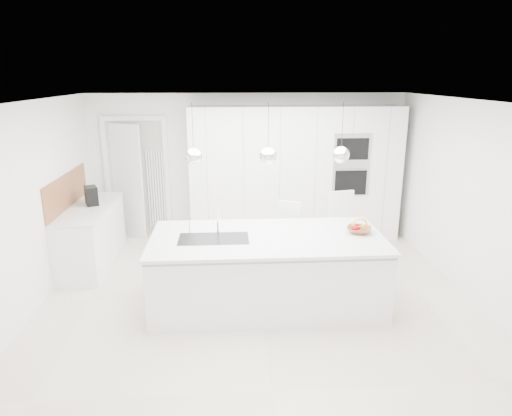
{
  "coord_description": "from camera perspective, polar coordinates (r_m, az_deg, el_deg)",
  "views": [
    {
      "loc": [
        -0.38,
        -5.48,
        2.79
      ],
      "look_at": [
        0.0,
        0.3,
        1.1
      ],
      "focal_mm": 32.0,
      "sensor_mm": 36.0,
      "label": 1
    }
  ],
  "objects": [
    {
      "name": "floor",
      "position": [
        6.16,
        0.18,
        -10.67
      ],
      "size": [
        5.5,
        5.5,
        0.0
      ],
      "primitive_type": "plane",
      "color": "beige",
      "rests_on": "ground"
    },
    {
      "name": "wall_back",
      "position": [
        8.13,
        -1.01,
        5.36
      ],
      "size": [
        5.5,
        0.0,
        5.5
      ],
      "primitive_type": "plane",
      "rotation": [
        1.57,
        0.0,
        0.0
      ],
      "color": "white",
      "rests_on": "ground"
    },
    {
      "name": "wall_left",
      "position": [
        6.16,
        -26.24,
        0.09
      ],
      "size": [
        0.0,
        5.0,
        5.0
      ],
      "primitive_type": "plane",
      "rotation": [
        1.57,
        0.0,
        1.57
      ],
      "color": "white",
      "rests_on": "ground"
    },
    {
      "name": "ceiling",
      "position": [
        5.5,
        0.21,
        13.25
      ],
      "size": [
        5.5,
        5.5,
        0.0
      ],
      "primitive_type": "plane",
      "rotation": [
        3.14,
        0.0,
        0.0
      ],
      "color": "white",
      "rests_on": "wall_back"
    },
    {
      "name": "tall_cabinets",
      "position": [
        7.94,
        4.89,
        4.29
      ],
      "size": [
        3.6,
        0.6,
        2.3
      ],
      "primitive_type": "cube",
      "color": "white",
      "rests_on": "floor"
    },
    {
      "name": "oven_stack",
      "position": [
        7.79,
        11.86,
        5.27
      ],
      "size": [
        0.62,
        0.04,
        1.05
      ],
      "primitive_type": null,
      "color": "#A5A5A8",
      "rests_on": "tall_cabinets"
    },
    {
      "name": "doorway_frame",
      "position": [
        8.29,
        -14.61,
        3.46
      ],
      "size": [
        1.11,
        0.08,
        2.13
      ],
      "primitive_type": null,
      "color": "white",
      "rests_on": "floor"
    },
    {
      "name": "hallway_door",
      "position": [
        8.3,
        -16.36,
        3.19
      ],
      "size": [
        0.76,
        0.38,
        2.0
      ],
      "primitive_type": "cube",
      "rotation": [
        0.0,
        0.0,
        -0.44
      ],
      "color": "white",
      "rests_on": "floor"
    },
    {
      "name": "radiator",
      "position": [
        8.26,
        -12.35,
        2.32
      ],
      "size": [
        0.32,
        0.04,
        1.4
      ],
      "primitive_type": null,
      "color": "white",
      "rests_on": "floor"
    },
    {
      "name": "left_base_cabinets",
      "position": [
        7.38,
        -19.87,
        -3.39
      ],
      "size": [
        0.6,
        1.8,
        0.86
      ],
      "primitive_type": "cube",
      "color": "white",
      "rests_on": "floor"
    },
    {
      "name": "left_worktop",
      "position": [
        7.25,
        -20.21,
        -0.03
      ],
      "size": [
        0.62,
        1.82,
        0.04
      ],
      "primitive_type": "cube",
      "color": "white",
      "rests_on": "left_base_cabinets"
    },
    {
      "name": "oak_backsplash",
      "position": [
        7.27,
        -22.59,
        1.97
      ],
      "size": [
        0.02,
        1.8,
        0.5
      ],
      "primitive_type": "cube",
      "color": "#985730",
      "rests_on": "wall_left"
    },
    {
      "name": "island_base",
      "position": [
        5.71,
        1.41,
        -8.15
      ],
      "size": [
        2.8,
        1.2,
        0.86
      ],
      "primitive_type": "cube",
      "color": "white",
      "rests_on": "floor"
    },
    {
      "name": "island_worktop",
      "position": [
        5.58,
        1.39,
        -3.73
      ],
      "size": [
        2.84,
        1.4,
        0.04
      ],
      "primitive_type": "cube",
      "color": "white",
      "rests_on": "island_base"
    },
    {
      "name": "island_sink",
      "position": [
        5.54,
        -5.3,
        -4.62
      ],
      "size": [
        0.84,
        0.44,
        0.18
      ],
      "primitive_type": null,
      "color": "#3F3F42",
      "rests_on": "island_worktop"
    },
    {
      "name": "island_tap",
      "position": [
        5.65,
        -4.8,
        -1.71
      ],
      "size": [
        0.02,
        0.02,
        0.3
      ],
      "primitive_type": "cylinder",
      "color": "white",
      "rests_on": "island_worktop"
    },
    {
      "name": "pendant_left",
      "position": [
        5.26,
        -7.79,
        6.39
      ],
      "size": [
        0.2,
        0.2,
        0.2
      ],
      "primitive_type": "sphere",
      "color": "white",
      "rests_on": "ceiling"
    },
    {
      "name": "pendant_mid",
      "position": [
        5.27,
        1.52,
        6.55
      ],
      "size": [
        0.2,
        0.2,
        0.2
      ],
      "primitive_type": "sphere",
      "color": "white",
      "rests_on": "ceiling"
    },
    {
      "name": "pendant_right",
      "position": [
        5.42,
        10.57,
        6.54
      ],
      "size": [
        0.2,
        0.2,
        0.2
      ],
      "primitive_type": "sphere",
      "color": "white",
      "rests_on": "ceiling"
    },
    {
      "name": "fruit_bowl",
      "position": [
        5.83,
        12.75,
        -2.69
      ],
      "size": [
        0.39,
        0.39,
        0.07
      ],
      "primitive_type": "imported",
      "rotation": [
        0.0,
        0.0,
        -0.4
      ],
      "color": "#985730",
      "rests_on": "island_worktop"
    },
    {
      "name": "espresso_machine",
      "position": [
        7.33,
        -19.9,
        1.46
      ],
      "size": [
        0.26,
        0.31,
        0.28
      ],
      "primitive_type": "cube",
      "rotation": [
        0.0,
        0.0,
        0.41
      ],
      "color": "black",
      "rests_on": "left_worktop"
    },
    {
      "name": "bar_stool_left",
      "position": [
        6.48,
        4.28,
        -4.13
      ],
      "size": [
        0.52,
        0.59,
        1.07
      ],
      "primitive_type": null,
      "rotation": [
        0.0,
        0.0,
        -0.41
      ],
      "color": "white",
      "rests_on": "floor"
    },
    {
      "name": "bar_stool_right",
      "position": [
        6.68,
        10.73,
        -3.24
      ],
      "size": [
        0.49,
        0.61,
        1.18
      ],
      "primitive_type": null,
      "rotation": [
        0.0,
        0.0,
        0.2
      ],
      "color": "white",
      "rests_on": "floor"
    },
    {
      "name": "apple_a",
      "position": [
        5.78,
        12.25,
        -2.47
      ],
      "size": [
        0.08,
        0.08,
        0.08
      ],
      "primitive_type": "sphere",
      "color": "#A80B15",
      "rests_on": "fruit_bowl"
    },
    {
      "name": "apple_b",
      "position": [
        5.84,
        12.66,
        -2.31
      ],
      "size": [
        0.08,
        0.08,
        0.08
      ],
      "primitive_type": "sphere",
      "color": "#A80B15",
      "rests_on": "fruit_bowl"
    },
    {
      "name": "apple_c",
      "position": [
        5.82,
        12.34,
        -2.32
      ],
      "size": [
        0.08,
        0.08,
        0.08
      ],
      "primitive_type": "sphere",
      "color": "#A80B15",
      "rests_on": "fruit_bowl"
    },
    {
      "name": "banana_bunch",
      "position": [
        5.82,
        12.82,
        -1.82
      ],
      "size": [
        0.25,
        0.18,
        0.23
      ],
      "primitive_type": "torus",
      "rotation": [
        1.22,
        0.0,
        0.35
      ],
      "color": "yellow",
      "rests_on": "fruit_bowl"
    }
  ]
}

